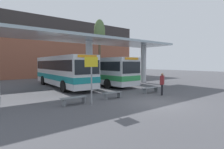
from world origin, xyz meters
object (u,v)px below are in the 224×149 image
waiting_bench_mid_platform (151,89)px  transit_bus_left_bay (62,70)px  transit_bus_center_bay (99,70)px  poplar_tree_behind_right (100,34)px  pedestrian_waiting (162,82)px  info_sign_platform (91,71)px  waiting_bench_near_pillar (112,94)px  waiting_bench_far_platform (74,99)px

waiting_bench_mid_platform → transit_bus_left_bay: bearing=119.4°
transit_bus_center_bay → poplar_tree_behind_right: bearing=-125.9°
waiting_bench_mid_platform → pedestrian_waiting: 1.56m
info_sign_platform → transit_bus_center_bay: bearing=54.6°
waiting_bench_near_pillar → waiting_bench_far_platform: same height
transit_bus_center_bay → waiting_bench_far_platform: transit_bus_center_bay is taller
waiting_bench_far_platform → poplar_tree_behind_right: size_ratio=0.17×
info_sign_platform → pedestrian_waiting: 6.30m
waiting_bench_mid_platform → poplar_tree_behind_right: poplar_tree_behind_right is taller
pedestrian_waiting → waiting_bench_near_pillar: bearing=136.0°
transit_bus_center_bay → waiting_bench_mid_platform: 7.95m
transit_bus_center_bay → waiting_bench_near_pillar: transit_bus_center_bay is taller
waiting_bench_near_pillar → waiting_bench_mid_platform: same height
transit_bus_left_bay → pedestrian_waiting: (4.44, -9.62, -0.75)m
info_sign_platform → transit_bus_left_bay: bearing=79.0°
transit_bus_left_bay → waiting_bench_near_pillar: 8.41m
poplar_tree_behind_right → transit_bus_center_bay: bearing=-124.3°
transit_bus_left_bay → info_sign_platform: size_ratio=3.90×
waiting_bench_near_pillar → waiting_bench_mid_platform: (4.19, 0.00, 0.01)m
transit_bus_center_bay → waiting_bench_near_pillar: bearing=62.0°
transit_bus_left_bay → waiting_bench_near_pillar: transit_bus_left_bay is taller
waiting_bench_near_pillar → waiting_bench_mid_platform: 4.19m
info_sign_platform → pedestrian_waiting: info_sign_platform is taller
waiting_bench_mid_platform → transit_bus_center_bay: bearing=92.2°
waiting_bench_mid_platform → poplar_tree_behind_right: size_ratio=0.19×
info_sign_platform → poplar_tree_behind_right: 19.48m
waiting_bench_near_pillar → transit_bus_left_bay: bearing=93.2°
waiting_bench_mid_platform → info_sign_platform: info_sign_platform is taller
waiting_bench_far_platform → info_sign_platform: size_ratio=0.58×
transit_bus_center_bay → transit_bus_left_bay: bearing=-7.5°
pedestrian_waiting → waiting_bench_far_platform: bearing=143.8°
transit_bus_center_bay → waiting_bench_mid_platform: size_ratio=6.01×
transit_bus_center_bay → waiting_bench_near_pillar: (-3.89, -7.81, -1.42)m
transit_bus_left_bay → waiting_bench_far_platform: (-2.56, -8.27, -1.49)m
waiting_bench_far_platform → waiting_bench_mid_platform: bearing=0.0°
waiting_bench_near_pillar → pedestrian_waiting: (3.97, -1.35, 0.75)m
waiting_bench_far_platform → pedestrian_waiting: size_ratio=0.95×
transit_bus_center_bay → waiting_bench_far_platform: size_ratio=6.69×
waiting_bench_mid_platform → pedestrian_waiting: bearing=-99.0°
transit_bus_left_bay → waiting_bench_mid_platform: size_ratio=6.10×
waiting_bench_far_platform → poplar_tree_behind_right: bearing=51.6°
transit_bus_left_bay → waiting_bench_far_platform: bearing=74.0°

